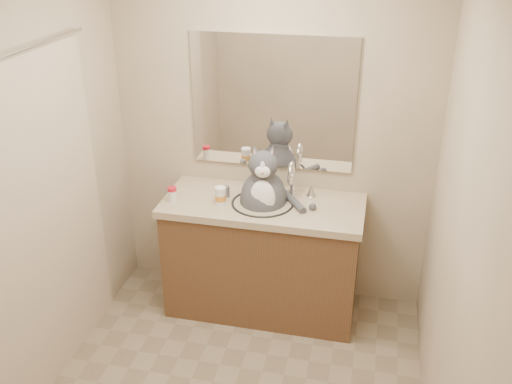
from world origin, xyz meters
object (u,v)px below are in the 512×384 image
at_px(pill_bottle_orange, 220,196).
at_px(grey_canister, 226,192).
at_px(pill_bottle_redcap, 172,194).
at_px(cat, 264,196).

distance_m(pill_bottle_orange, grey_canister, 0.12).
distance_m(pill_bottle_redcap, pill_bottle_orange, 0.32).
height_order(pill_bottle_redcap, grey_canister, pill_bottle_redcap).
bearing_deg(pill_bottle_orange, grey_canister, 86.77).
distance_m(cat, grey_canister, 0.26).
xyz_separation_m(cat, pill_bottle_redcap, (-0.59, -0.13, 0.01)).
relative_size(cat, pill_bottle_redcap, 6.11).
height_order(cat, grey_canister, cat).
relative_size(pill_bottle_orange, grey_canister, 1.62).
xyz_separation_m(cat, pill_bottle_orange, (-0.27, -0.10, 0.02)).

